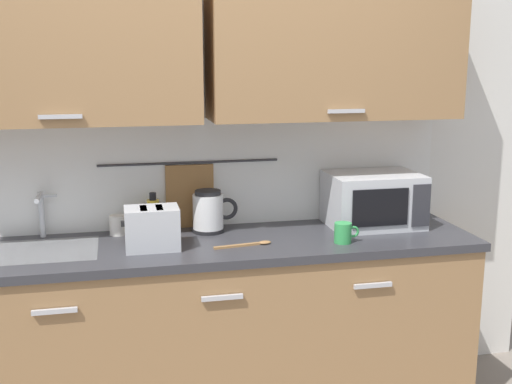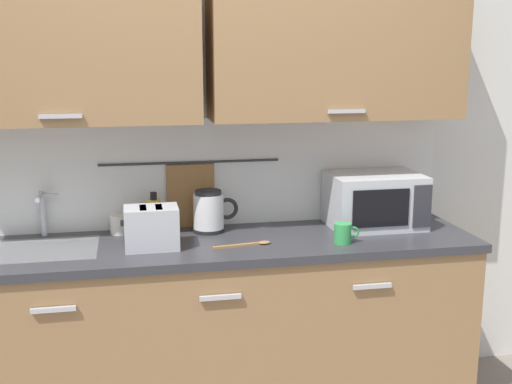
% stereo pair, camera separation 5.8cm
% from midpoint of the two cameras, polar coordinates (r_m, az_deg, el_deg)
% --- Properties ---
extents(counter_unit, '(2.53, 0.64, 0.90)m').
position_cam_midpoint_polar(counter_unit, '(3.16, -4.66, -12.16)').
color(counter_unit, '#997047').
rests_on(counter_unit, ground).
extents(back_wall_assembly, '(3.70, 0.41, 2.50)m').
position_cam_midpoint_polar(back_wall_assembly, '(3.12, -5.40, 7.81)').
color(back_wall_assembly, silver).
rests_on(back_wall_assembly, ground).
extents(sink_faucet, '(0.09, 0.17, 0.22)m').
position_cam_midpoint_polar(sink_faucet, '(3.19, -19.15, -1.42)').
color(sink_faucet, '#B2B5BA').
rests_on(sink_faucet, counter_unit).
extents(microwave, '(0.46, 0.35, 0.27)m').
position_cam_midpoint_polar(microwave, '(3.29, 9.95, -0.68)').
color(microwave, silver).
rests_on(microwave, counter_unit).
extents(electric_kettle, '(0.23, 0.16, 0.21)m').
position_cam_midpoint_polar(electric_kettle, '(3.14, -4.75, -1.77)').
color(electric_kettle, black).
rests_on(electric_kettle, counter_unit).
extents(dish_soap_bottle, '(0.06, 0.06, 0.20)m').
position_cam_midpoint_polar(dish_soap_bottle, '(3.18, -9.68, -2.00)').
color(dish_soap_bottle, yellow).
rests_on(dish_soap_bottle, counter_unit).
extents(mug_near_sink, '(0.12, 0.08, 0.09)m').
position_cam_midpoint_polar(mug_near_sink, '(3.17, -12.71, -2.90)').
color(mug_near_sink, silver).
rests_on(mug_near_sink, counter_unit).
extents(toaster, '(0.26, 0.17, 0.19)m').
position_cam_midpoint_polar(toaster, '(2.90, -9.84, -3.19)').
color(toaster, '#B7BABF').
rests_on(toaster, counter_unit).
extents(mug_by_kettle, '(0.12, 0.08, 0.09)m').
position_cam_midpoint_polar(mug_by_kettle, '(2.99, 7.27, -3.64)').
color(mug_by_kettle, green).
rests_on(mug_by_kettle, counter_unit).
extents(wooden_spoon, '(0.28, 0.07, 0.01)m').
position_cam_midpoint_polar(wooden_spoon, '(2.93, -1.12, -4.69)').
color(wooden_spoon, '#9E7042').
rests_on(wooden_spoon, counter_unit).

